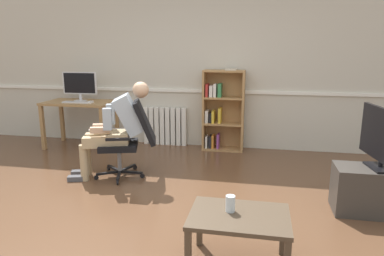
{
  "coord_description": "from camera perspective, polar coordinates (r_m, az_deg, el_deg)",
  "views": [
    {
      "loc": [
        0.92,
        -3.05,
        1.61
      ],
      "look_at": [
        0.15,
        0.85,
        0.7
      ],
      "focal_mm": 32.96,
      "sensor_mm": 36.0,
      "label": 1
    }
  ],
  "objects": [
    {
      "name": "ground_plane",
      "position": [
        3.57,
        -5.16,
        -13.95
      ],
      "size": [
        18.0,
        18.0,
        0.0
      ],
      "primitive_type": "plane",
      "color": "brown"
    },
    {
      "name": "back_wall",
      "position": [
        5.78,
        2.04,
        10.27
      ],
      "size": [
        12.0,
        0.13,
        2.7
      ],
      "color": "beige",
      "rests_on": "ground_plane"
    },
    {
      "name": "computer_desk",
      "position": [
        6.04,
        -17.71,
        3.02
      ],
      "size": [
        1.1,
        0.65,
        0.76
      ],
      "color": "#9E7547",
      "rests_on": "ground_plane"
    },
    {
      "name": "imac_monitor",
      "position": [
        6.06,
        -17.72,
        6.78
      ],
      "size": [
        0.59,
        0.14,
        0.47
      ],
      "color": "silver",
      "rests_on": "computer_desk"
    },
    {
      "name": "keyboard",
      "position": [
        5.88,
        -18.21,
        3.98
      ],
      "size": [
        0.44,
        0.12,
        0.02
      ],
      "primitive_type": "cube",
      "color": "silver",
      "rests_on": "computer_desk"
    },
    {
      "name": "computer_mouse",
      "position": [
        5.79,
        -16.06,
        4.05
      ],
      "size": [
        0.06,
        0.1,
        0.03
      ],
      "primitive_type": "cube",
      "color": "white",
      "rests_on": "computer_desk"
    },
    {
      "name": "bookshelf",
      "position": [
        5.62,
        4.72,
        2.76
      ],
      "size": [
        0.65,
        0.29,
        1.3
      ],
      "color": "#AD7F4C",
      "rests_on": "ground_plane"
    },
    {
      "name": "radiator",
      "position": [
        5.95,
        -4.37,
        0.3
      ],
      "size": [
        0.73,
        0.08,
        0.64
      ],
      "color": "white",
      "rests_on": "ground_plane"
    },
    {
      "name": "office_chair",
      "position": [
        4.48,
        -9.93,
        -1.32
      ],
      "size": [
        0.8,
        0.66,
        0.98
      ],
      "rotation": [
        0.0,
        0.0,
        -1.27
      ],
      "color": "black",
      "rests_on": "ground_plane"
    },
    {
      "name": "person_seated",
      "position": [
        4.47,
        -12.18,
        0.16
      ],
      "size": [
        1.03,
        0.58,
        1.21
      ],
      "rotation": [
        0.0,
        0.0,
        -1.27
      ],
      "color": "tan",
      "rests_on": "ground_plane"
    },
    {
      "name": "tv_stand",
      "position": [
        3.96,
        27.77,
        -9.01
      ],
      "size": [
        0.82,
        0.39,
        0.47
      ],
      "color": "#3D3833",
      "rests_on": "ground_plane"
    },
    {
      "name": "tv_screen",
      "position": [
        3.81,
        28.64,
        -1.42
      ],
      "size": [
        0.25,
        0.89,
        0.58
      ],
      "rotation": [
        0.0,
        0.0,
        1.73
      ],
      "color": "black",
      "rests_on": "tv_stand"
    },
    {
      "name": "coffee_table",
      "position": [
        2.7,
        7.63,
        -14.8
      ],
      "size": [
        0.73,
        0.53,
        0.42
      ],
      "color": "#4C3D2D",
      "rests_on": "ground_plane"
    },
    {
      "name": "drinking_glass",
      "position": [
        2.68,
        6.22,
        -12.06
      ],
      "size": [
        0.07,
        0.07,
        0.12
      ],
      "primitive_type": "cylinder",
      "color": "silver",
      "rests_on": "coffee_table"
    }
  ]
}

